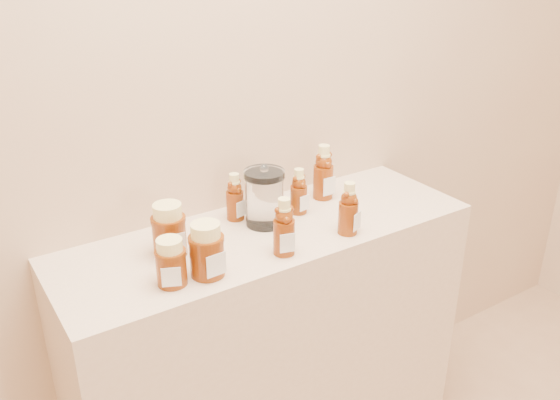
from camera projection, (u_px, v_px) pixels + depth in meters
wall_back at (229, 56)px, 1.62m from camera, size 3.50×0.02×2.70m
display_table at (270, 359)px, 1.84m from camera, size 1.20×0.40×0.90m
bear_bottle_back_left at (235, 194)px, 1.68m from camera, size 0.06×0.06×0.16m
bear_bottle_back_mid at (299, 188)px, 1.72m from camera, size 0.06×0.06×0.16m
bear_bottle_back_right at (323, 169)px, 1.81m from camera, size 0.07×0.07×0.19m
bear_bottle_front_left at (284, 223)px, 1.50m from camera, size 0.07×0.07×0.18m
bear_bottle_front_right at (349, 205)px, 1.60m from camera, size 0.08×0.08×0.17m
honey_jar_left at (171, 262)px, 1.38m from camera, size 0.10×0.10×0.12m
honey_jar_back at (169, 230)px, 1.50m from camera, size 0.09×0.09×0.14m
honey_jar_front at (207, 250)px, 1.41m from camera, size 0.09×0.09×0.14m
glass_canister at (265, 196)px, 1.65m from camera, size 0.15×0.15×0.18m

